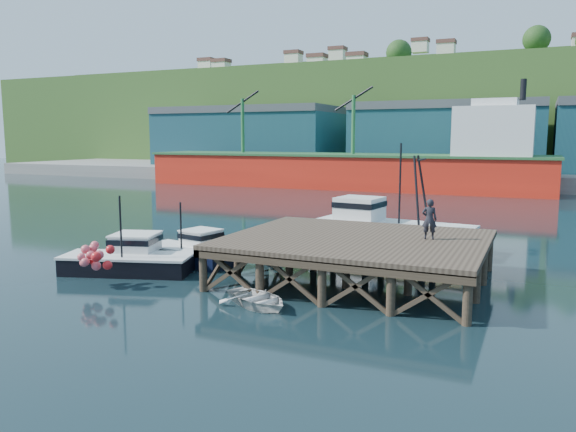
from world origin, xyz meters
The scene contains 12 objects.
ground centered at (0.00, 0.00, 0.00)m, with size 300.00×300.00×0.00m, color black.
wharf centered at (5.50, -0.19, 1.94)m, with size 12.00×10.00×2.62m.
far_quay centered at (0.00, 70.00, 1.00)m, with size 160.00×40.00×2.00m, color gray.
warehouse_left centered at (-35.00, 65.00, 6.50)m, with size 32.00×16.00×9.00m, color #194952.
warehouse_mid centered at (0.00, 65.00, 6.50)m, with size 28.00×16.00×9.00m, color #194952.
cargo_ship centered at (-8.46, 48.00, 3.31)m, with size 55.50×10.00×13.75m.
hillside centered at (0.00, 100.00, 11.00)m, with size 220.00×50.00×22.00m, color #2D511E.
boat_navy centered at (-3.96, 0.02, 0.69)m, with size 5.78×3.57×3.44m.
boat_black centered at (-5.65, -3.16, 0.74)m, with size 6.97×5.78×4.05m.
trawler centered at (5.01, 8.09, 1.35)m, with size 10.13×4.72×6.54m.
dinghy centered at (3.11, -5.80, 0.34)m, with size 2.37×3.32×0.69m, color silver.
dockworker centered at (8.75, 0.84, 3.07)m, with size 0.69×0.45×1.90m, color black.
Camera 1 is at (13.35, -25.56, 6.87)m, focal length 35.00 mm.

